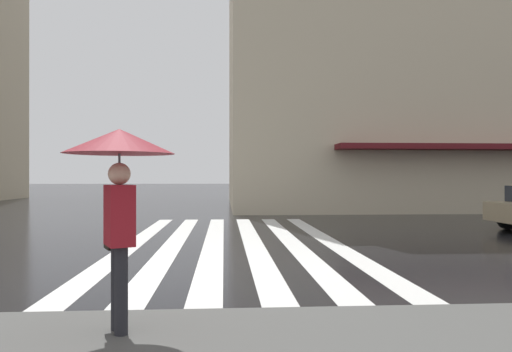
% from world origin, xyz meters
% --- Properties ---
extents(ground_plane, '(220.00, 220.00, 0.00)m').
position_xyz_m(ground_plane, '(0.00, 0.00, 0.00)').
color(ground_plane, black).
extents(zebra_crossing, '(13.00, 5.50, 0.01)m').
position_xyz_m(zebra_crossing, '(4.00, -1.29, 0.00)').
color(zebra_crossing, silver).
rests_on(zebra_crossing, ground_plane).
extents(haussmann_block_corner, '(16.28, 29.88, 22.58)m').
position_xyz_m(haussmann_block_corner, '(20.03, -16.38, 11.05)').
color(haussmann_block_corner, beige).
rests_on(haussmann_block_corner, ground_plane).
extents(pedestrian_in_red_jacket, '(1.09, 1.09, 2.02)m').
position_xyz_m(pedestrian_in_red_jacket, '(-3.80, -0.01, 1.80)').
color(pedestrian_in_red_jacket, maroon).
rests_on(pedestrian_in_red_jacket, sidewalk_pavement).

